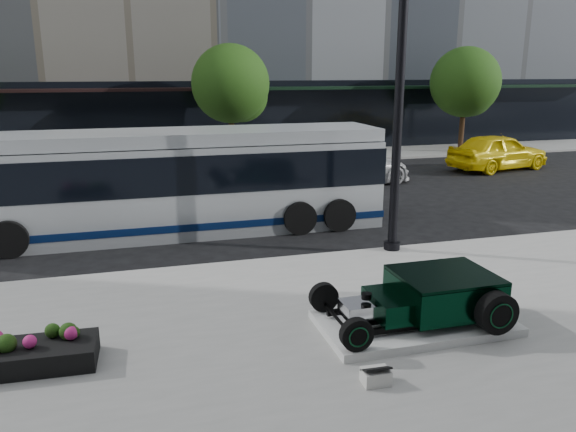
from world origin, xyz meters
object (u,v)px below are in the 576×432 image
object	(u,v)px
hot_rod	(433,295)
flower_planter	(37,353)
white_sedan	(350,166)
transit_bus	(174,181)
yellow_taxi	(498,152)
lamppost	(398,113)

from	to	relation	value
hot_rod	flower_planter	bearing A→B (deg)	176.87
hot_rod	white_sedan	distance (m)	13.34
flower_planter	transit_bus	size ratio (longest dim) A/B	0.15
yellow_taxi	hot_rod	bearing A→B (deg)	129.27
hot_rod	white_sedan	xyz separation A→B (m)	(3.59, 12.85, 0.07)
hot_rod	flower_planter	distance (m)	6.64
white_sedan	hot_rod	bearing A→B (deg)	152.40
transit_bus	yellow_taxi	world-z (taller)	transit_bus
lamppost	white_sedan	distance (m)	9.37
white_sedan	yellow_taxi	xyz separation A→B (m)	(8.00, 1.39, 0.09)
flower_planter	transit_bus	distance (m)	8.05
lamppost	transit_bus	bearing A→B (deg)	144.84
flower_planter	white_sedan	world-z (taller)	white_sedan
flower_planter	transit_bus	xyz separation A→B (m)	(2.75, 7.48, 1.16)
flower_planter	white_sedan	distance (m)	16.14
lamppost	transit_bus	size ratio (longest dim) A/B	0.62
lamppost	white_sedan	world-z (taller)	lamppost
hot_rod	lamppost	bearing A→B (deg)	73.08
white_sedan	yellow_taxi	distance (m)	8.12
transit_bus	yellow_taxi	distance (m)	16.75
lamppost	transit_bus	xyz separation A→B (m)	(-5.15, 3.63, -2.09)
lamppost	flower_planter	bearing A→B (deg)	-154.02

